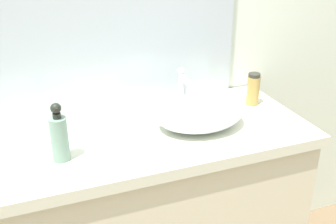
{
  "coord_description": "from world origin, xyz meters",
  "views": [
    {
      "loc": [
        -0.45,
        -0.96,
        1.67
      ],
      "look_at": [
        0.08,
        0.38,
        1.0
      ],
      "focal_mm": 45.01,
      "sensor_mm": 36.0,
      "label": 1
    }
  ],
  "objects": [
    {
      "name": "soap_dispenser",
      "position": [
        -0.34,
        0.32,
        1.01
      ],
      "size": [
        0.06,
        0.06,
        0.21
      ],
      "color": "gray",
      "rests_on": "vanity_counter"
    },
    {
      "name": "lotion_bottle",
      "position": [
        0.51,
        0.49,
        0.99
      ],
      "size": [
        0.06,
        0.06,
        0.14
      ],
      "color": "#B18E46",
      "rests_on": "vanity_counter"
    },
    {
      "name": "faucet",
      "position": [
        0.2,
        0.54,
        1.02
      ],
      "size": [
        0.03,
        0.13,
        0.18
      ],
      "color": "silver",
      "rests_on": "vanity_counter"
    },
    {
      "name": "sink_basin",
      "position": [
        0.2,
        0.38,
        0.98
      ],
      "size": [
        0.35,
        0.28,
        0.12
      ],
      "primitive_type": "ellipsoid",
      "color": "silver",
      "rests_on": "vanity_counter"
    },
    {
      "name": "bathroom_wall_rear",
      "position": [
        0.0,
        0.73,
        1.3
      ],
      "size": [
        6.0,
        0.06,
        2.6
      ],
      "primitive_type": "cube",
      "color": "silver",
      "rests_on": "ground"
    }
  ]
}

